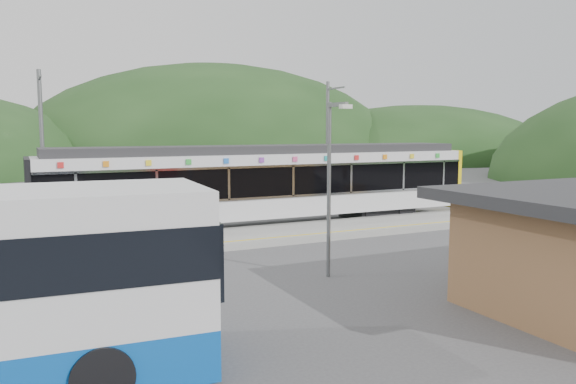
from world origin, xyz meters
name	(u,v)px	position (x,y,z in m)	size (l,w,h in m)	color
ground	(275,258)	(0.00, 0.00, 0.00)	(120.00, 120.00, 0.00)	#4C4C4F
hills	(346,223)	(6.19, 5.29, 0.00)	(146.00, 149.00, 26.00)	#1E3D19
platform	(241,237)	(0.00, 3.30, 0.15)	(26.00, 3.20, 0.30)	#9E9E99
yellow_line	(254,239)	(0.00, 2.00, 0.30)	(26.00, 0.10, 0.01)	yellow
train	(269,182)	(2.45, 6.00, 2.06)	(20.44, 3.01, 3.74)	black
catenary_mast_west	(42,149)	(-7.00, 8.56, 3.65)	(0.18, 1.80, 7.00)	slate
catenary_mast_east	(328,145)	(7.00, 8.56, 3.65)	(0.18, 1.80, 7.00)	slate
lamp_post	(331,173)	(0.41, -3.11, 3.17)	(0.37, 0.96, 5.29)	slate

